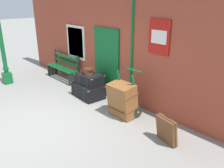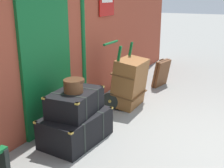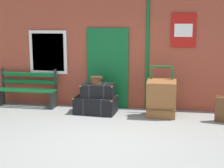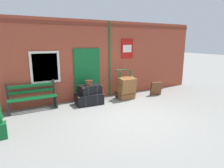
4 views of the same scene
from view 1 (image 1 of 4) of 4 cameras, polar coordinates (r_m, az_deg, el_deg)
The scene contains 10 objects.
ground_plane at distance 6.06m, azimuth -16.23°, elevation -9.37°, with size 60.00×60.00×0.00m, color gray.
brick_facade at distance 6.94m, azimuth 1.85°, elevation 9.40°, with size 10.40×0.35×3.20m.
lamp_post at distance 8.97m, azimuth -25.10°, elevation 6.52°, with size 0.28×0.28×2.81m.
platform_bench at distance 8.94m, azimuth -11.84°, elevation 3.91°, with size 1.60×0.43×1.01m.
steamer_trunk_base at distance 7.28m, azimuth -5.85°, elevation -1.57°, with size 1.06×0.72×0.43m.
steamer_trunk_middle at distance 7.13m, azimuth -5.53°, elevation 1.14°, with size 0.85×0.60×0.33m.
round_hatbox at distance 7.07m, azimuth -5.83°, elevation 3.23°, with size 0.31×0.29×0.18m.
porters_trolley at distance 6.17m, azimuth 3.67°, elevation -5.11°, with size 0.71×0.58×1.20m.
large_brown_trunk at distance 5.98m, azimuth 2.55°, elevation -3.96°, with size 0.70×0.54×0.93m.
suitcase_brown at distance 5.12m, azimuth 13.23°, elevation -11.01°, with size 0.54×0.32×0.64m.
Camera 1 is at (4.83, -2.18, 2.95)m, focal length 37.23 mm.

